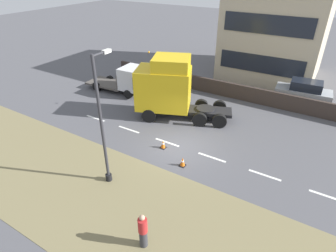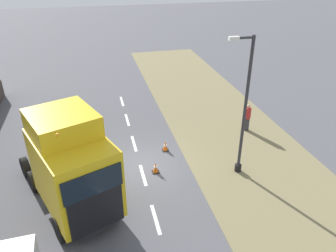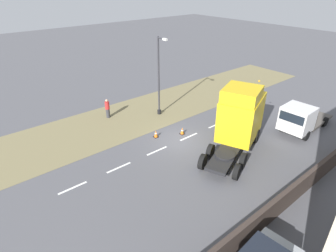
% 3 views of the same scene
% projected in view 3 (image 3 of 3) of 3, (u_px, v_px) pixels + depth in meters
% --- Properties ---
extents(ground_plane, '(120.00, 120.00, 0.00)m').
position_uv_depth(ground_plane, '(180.00, 140.00, 21.76)').
color(ground_plane, '#515156').
rests_on(ground_plane, ground).
extents(grass_verge, '(7.00, 44.00, 0.01)m').
position_uv_depth(grass_verge, '(137.00, 115.00, 25.84)').
color(grass_verge, olive).
rests_on(grass_verge, ground).
extents(lane_markings, '(0.16, 17.80, 0.00)m').
position_uv_depth(lane_markings, '(174.00, 143.00, 21.36)').
color(lane_markings, white).
rests_on(lane_markings, ground).
extents(boundary_wall, '(0.25, 24.00, 1.33)m').
position_uv_depth(boundary_wall, '(290.00, 195.00, 15.32)').
color(boundary_wall, '#382D28').
rests_on(boundary_wall, ground).
extents(lorry_cab, '(4.86, 7.28, 4.79)m').
position_uv_depth(lorry_cab, '(240.00, 117.00, 20.09)').
color(lorry_cab, black).
rests_on(lorry_cab, ground).
extents(flatbed_truck, '(2.42, 6.04, 2.48)m').
position_uv_depth(flatbed_truck, '(300.00, 119.00, 22.13)').
color(flatbed_truck, silver).
rests_on(flatbed_truck, ground).
extents(lamp_post, '(1.29, 0.34, 6.96)m').
position_uv_depth(lamp_post, '(159.00, 81.00, 24.44)').
color(lamp_post, black).
rests_on(lamp_post, ground).
extents(pedestrian, '(0.39, 0.39, 1.76)m').
position_uv_depth(pedestrian, '(108.00, 109.00, 24.93)').
color(pedestrian, '#333338').
rests_on(pedestrian, ground).
extents(traffic_cone_lead, '(0.36, 0.36, 0.58)m').
position_uv_depth(traffic_cone_lead, '(182.00, 131.00, 22.53)').
color(traffic_cone_lead, black).
rests_on(traffic_cone_lead, ground).
extents(traffic_cone_trailing, '(0.36, 0.36, 0.58)m').
position_uv_depth(traffic_cone_trailing, '(156.00, 134.00, 22.10)').
color(traffic_cone_trailing, black).
rests_on(traffic_cone_trailing, ground).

